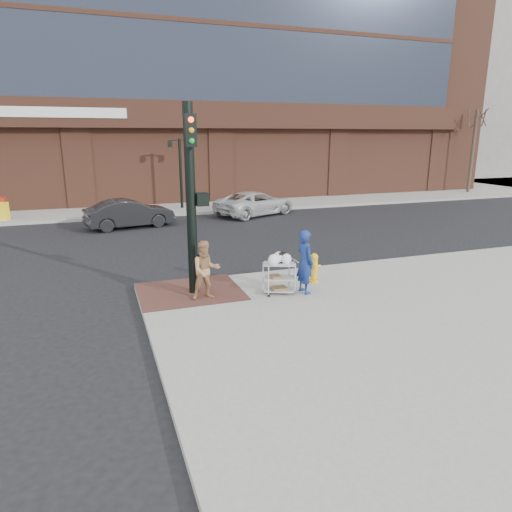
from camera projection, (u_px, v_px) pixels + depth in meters
name	position (u px, v px, depth m)	size (l,w,h in m)	color
ground	(219.00, 305.00, 12.02)	(220.00, 220.00, 0.00)	black
sidewalk_far	(258.00, 180.00, 45.19)	(65.00, 36.00, 0.15)	gray
brick_curb_ramp	(190.00, 291.00, 12.61)	(2.80, 2.40, 0.01)	#4F2925
bank_building	(178.00, 14.00, 38.25)	(42.00, 26.00, 28.00)	brown
filler_block	(448.00, 97.00, 57.22)	(14.00, 20.00, 18.00)	slate
bare_tree_a	(478.00, 108.00, 33.18)	(1.80, 1.80, 7.20)	#382B21
lamp_post	(180.00, 166.00, 26.58)	(1.32, 0.22, 4.00)	black
traffic_signal_pole	(192.00, 195.00, 11.85)	(0.61, 0.51, 5.00)	black
woman_blue	(305.00, 262.00, 12.33)	(0.64, 0.42, 1.75)	navy
pedestrian_tan	(206.00, 270.00, 11.88)	(0.76, 0.59, 1.56)	#AD7D51
sedan_dark	(130.00, 214.00, 21.93)	(1.45, 4.17, 1.37)	black
minivan_white	(255.00, 203.00, 25.39)	(2.21, 4.78, 1.33)	beige
utility_cart	(279.00, 275.00, 12.34)	(0.94, 0.74, 1.15)	#B2B1B6
fire_hydrant	(314.00, 267.00, 13.34)	(0.41, 0.29, 0.87)	yellow
newsbox_red	(2.00, 208.00, 23.38)	(0.47, 0.43, 1.13)	#9D2212
newsbox_yellow	(4.00, 211.00, 23.14)	(0.38, 0.35, 0.91)	yellow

